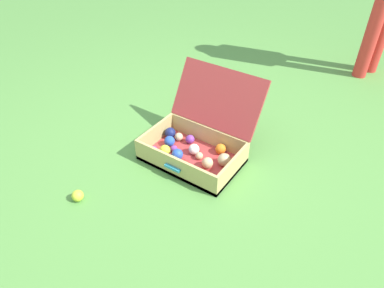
{
  "coord_description": "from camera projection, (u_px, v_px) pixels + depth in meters",
  "views": [
    {
      "loc": [
        0.89,
        -1.4,
        1.48
      ],
      "look_at": [
        -0.09,
        0.02,
        0.13
      ],
      "focal_mm": 32.4,
      "sensor_mm": 36.0,
      "label": 1
    }
  ],
  "objects": [
    {
      "name": "stray_ball_on_grass",
      "position": [
        78.0,
        196.0,
        1.97
      ],
      "size": [
        0.07,
        0.07,
        0.07
      ],
      "primitive_type": "sphere",
      "color": "#CCDB38",
      "rests_on": "ground"
    },
    {
      "name": "ground_plane",
      "position": [
        201.0,
        167.0,
        2.22
      ],
      "size": [
        16.0,
        16.0,
        0.0
      ],
      "primitive_type": "plane",
      "color": "#569342"
    },
    {
      "name": "open_suitcase",
      "position": [
        197.0,
        141.0,
        2.25
      ],
      "size": [
        0.62,
        0.63,
        0.5
      ],
      "color": "#B23838",
      "rests_on": "ground"
    }
  ]
}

